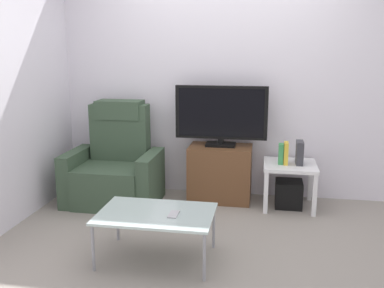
# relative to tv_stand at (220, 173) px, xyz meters

# --- Properties ---
(ground_plane) EXTENTS (6.40, 6.40, 0.00)m
(ground_plane) POSITION_rel_tv_stand_xyz_m (0.03, -0.86, -0.30)
(ground_plane) COLOR gray
(wall_back) EXTENTS (6.40, 0.06, 2.60)m
(wall_back) POSITION_rel_tv_stand_xyz_m (0.03, 0.27, 1.00)
(wall_back) COLOR silver
(wall_back) RESTS_ON ground
(wall_side) EXTENTS (0.06, 4.48, 2.60)m
(wall_side) POSITION_rel_tv_stand_xyz_m (-1.85, -0.86, 1.00)
(wall_side) COLOR silver
(wall_side) RESTS_ON ground
(tv_stand) EXTENTS (0.67, 0.43, 0.61)m
(tv_stand) POSITION_rel_tv_stand_xyz_m (0.00, 0.00, 0.00)
(tv_stand) COLOR brown
(tv_stand) RESTS_ON ground
(television) EXTENTS (0.99, 0.20, 0.65)m
(television) POSITION_rel_tv_stand_xyz_m (-0.00, 0.02, 0.65)
(television) COLOR black
(television) RESTS_ON tv_stand
(recliner_armchair) EXTENTS (0.98, 0.78, 1.08)m
(recliner_armchair) POSITION_rel_tv_stand_xyz_m (-1.12, -0.22, 0.07)
(recliner_armchair) COLOR #384C38
(recliner_armchair) RESTS_ON ground
(side_table) EXTENTS (0.54, 0.54, 0.47)m
(side_table) POSITION_rel_tv_stand_xyz_m (0.74, -0.08, 0.09)
(side_table) COLOR white
(side_table) RESTS_ON ground
(subwoofer_box) EXTENTS (0.28, 0.28, 0.28)m
(subwoofer_box) POSITION_rel_tv_stand_xyz_m (0.74, -0.08, -0.17)
(subwoofer_box) COLOR black
(subwoofer_box) RESTS_ON ground
(book_leftmost) EXTENTS (0.05, 0.11, 0.21)m
(book_leftmost) POSITION_rel_tv_stand_xyz_m (0.64, -0.10, 0.27)
(book_leftmost) COLOR #388C4C
(book_leftmost) RESTS_ON side_table
(book_middle) EXTENTS (0.04, 0.14, 0.23)m
(book_middle) POSITION_rel_tv_stand_xyz_m (0.69, -0.10, 0.28)
(book_middle) COLOR gold
(book_middle) RESTS_ON side_table
(game_console) EXTENTS (0.07, 0.20, 0.24)m
(game_console) POSITION_rel_tv_stand_xyz_m (0.83, -0.07, 0.28)
(game_console) COLOR #333338
(game_console) RESTS_ON side_table
(coffee_table) EXTENTS (0.90, 0.60, 0.39)m
(coffee_table) POSITION_rel_tv_stand_xyz_m (-0.34, -1.45, 0.06)
(coffee_table) COLOR #B2C6C1
(coffee_table) RESTS_ON ground
(cell_phone) EXTENTS (0.07, 0.15, 0.01)m
(cell_phone) POSITION_rel_tv_stand_xyz_m (-0.20, -1.48, 0.09)
(cell_phone) COLOR #B7B7BC
(cell_phone) RESTS_ON coffee_table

